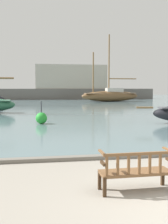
{
  "coord_description": "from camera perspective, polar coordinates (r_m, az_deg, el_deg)",
  "views": [
    {
      "loc": [
        -2.79,
        -4.86,
        2.29
      ],
      "look_at": [
        -0.33,
        10.0,
        1.0
      ],
      "focal_mm": 45.0,
      "sensor_mm": 36.0,
      "label": 1
    }
  ],
  "objects": [
    {
      "name": "channel_buoy",
      "position": [
        17.53,
        -8.65,
        -1.23
      ],
      "size": [
        0.71,
        0.71,
        1.41
      ],
      "color": "green",
      "rests_on": "harbor_water"
    },
    {
      "name": "quay_edge_kerb",
      "position": [
        9.41,
        8.21,
        -8.86
      ],
      "size": [
        40.0,
        0.3,
        0.12
      ],
      "primitive_type": "cube",
      "color": "slate",
      "rests_on": "ground"
    },
    {
      "name": "harbor_water",
      "position": [
        48.99,
        -6.12,
        2.23
      ],
      "size": [
        100.0,
        80.0,
        0.08
      ],
      "primitive_type": "cube",
      "color": "slate",
      "rests_on": "ground"
    },
    {
      "name": "far_breakwater",
      "position": [
        55.32,
        -4.99,
        4.98
      ],
      "size": [
        40.61,
        2.4,
        6.84
      ],
      "color": "#66605B",
      "rests_on": "ground"
    },
    {
      "name": "sailboat_outer_port",
      "position": [
        46.44,
        5.37,
        3.43
      ],
      "size": [
        9.9,
        3.13,
        10.85
      ],
      "color": "brown",
      "rests_on": "harbor_water"
    },
    {
      "name": "park_bench",
      "position": [
        6.44,
        10.52,
        -11.6
      ],
      "size": [
        1.61,
        0.55,
        0.92
      ],
      "color": "#3D2A19",
      "rests_on": "ground"
    }
  ]
}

